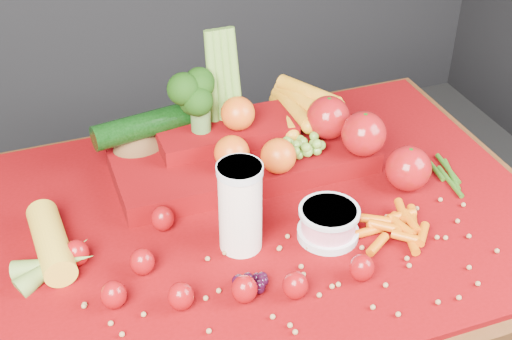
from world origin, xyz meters
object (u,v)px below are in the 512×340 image
object	(u,v)px
table	(259,256)
milk_glass	(240,204)
yogurt_bowl	(329,222)
produce_mound	(261,141)

from	to	relation	value
table	milk_glass	xyz separation A→B (m)	(-0.06, -0.07, 0.20)
table	yogurt_bowl	xyz separation A→B (m)	(0.09, -0.10, 0.14)
milk_glass	produce_mound	xyz separation A→B (m)	(0.12, 0.22, -0.03)
yogurt_bowl	milk_glass	bearing A→B (deg)	168.82
yogurt_bowl	produce_mound	world-z (taller)	produce_mound
table	yogurt_bowl	distance (m)	0.20
table	produce_mound	xyz separation A→B (m)	(0.06, 0.15, 0.17)
milk_glass	produce_mound	bearing A→B (deg)	61.55
table	produce_mound	distance (m)	0.23
table	yogurt_bowl	size ratio (longest dim) A/B	9.89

